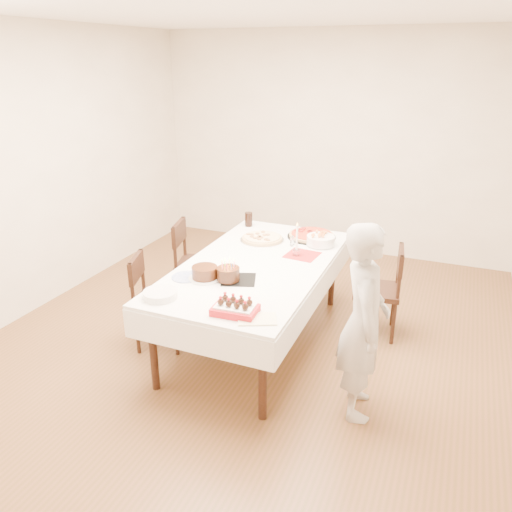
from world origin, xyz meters
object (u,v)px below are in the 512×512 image
at_px(pizza_pepperoni, 311,235).
at_px(layer_cake, 205,273).
at_px(birthday_cake, 228,270).
at_px(pizza_white, 262,238).
at_px(chair_left_savory, 199,264).
at_px(cola_glass, 249,219).
at_px(chair_right_savory, 376,290).
at_px(dining_table, 256,303).
at_px(chair_left_dessert, 160,301).
at_px(pasta_bowl, 321,240).
at_px(strawberry_box, 235,308).
at_px(taper_candle, 297,239).
at_px(person, 363,322).

height_order(pizza_pepperoni, layer_cake, layer_cake).
distance_m(layer_cake, birthday_cake, 0.20).
bearing_deg(pizza_white, chair_left_savory, -171.31).
relative_size(pizza_white, cola_glass, 2.89).
relative_size(chair_right_savory, cola_glass, 5.86).
bearing_deg(chair_right_savory, chair_left_savory, 175.30).
distance_m(dining_table, cola_glass, 1.09).
xyz_separation_m(dining_table, pizza_pepperoni, (0.24, 0.81, 0.40)).
bearing_deg(dining_table, layer_cake, -119.36).
height_order(chair_left_dessert, pasta_bowl, pasta_bowl).
bearing_deg(pizza_white, pizza_pepperoni, 33.70).
height_order(dining_table, pizza_pepperoni, pizza_pepperoni).
bearing_deg(strawberry_box, chair_right_savory, 62.76).
height_order(taper_candle, strawberry_box, taper_candle).
xyz_separation_m(pizza_pepperoni, pasta_bowl, (0.14, -0.18, 0.03)).
relative_size(chair_left_dessert, strawberry_box, 2.77).
height_order(chair_right_savory, strawberry_box, chair_right_savory).
bearing_deg(pizza_white, pasta_bowl, 9.19).
bearing_deg(layer_cake, taper_candle, 55.61).
height_order(pizza_white, cola_glass, cola_glass).
distance_m(chair_left_dessert, birthday_cake, 0.81).
bearing_deg(taper_candle, birthday_cake, -114.25).
height_order(cola_glass, strawberry_box, cola_glass).
bearing_deg(person, birthday_cake, 66.72).
distance_m(person, pizza_pepperoni, 1.59).
bearing_deg(pizza_pepperoni, strawberry_box, -91.20).
bearing_deg(pizza_pepperoni, cola_glass, 173.39).
relative_size(cola_glass, birthday_cake, 0.81).
relative_size(chair_right_savory, strawberry_box, 2.80).
height_order(chair_left_dessert, cola_glass, cola_glass).
relative_size(pasta_bowl, taper_candle, 0.85).
height_order(chair_right_savory, cola_glass, cola_glass).
height_order(dining_table, pizza_white, pizza_white).
bearing_deg(birthday_cake, strawberry_box, -59.48).
distance_m(chair_left_savory, person, 2.11).
bearing_deg(pizza_white, chair_left_dessert, -123.12).
bearing_deg(chair_right_savory, pasta_bowl, 163.95).
xyz_separation_m(pizza_white, cola_glass, (-0.29, 0.35, 0.05)).
relative_size(dining_table, birthday_cake, 12.04).
relative_size(pizza_pepperoni, pasta_bowl, 1.79).
height_order(dining_table, chair_left_dessert, chair_left_dessert).
height_order(pizza_pepperoni, taper_candle, taper_candle).
xyz_separation_m(pasta_bowl, cola_glass, (-0.84, 0.26, 0.02)).
distance_m(chair_left_dessert, layer_cake, 0.63).
xyz_separation_m(taper_candle, strawberry_box, (-0.05, -1.17, -0.12)).
relative_size(chair_left_dessert, birthday_cake, 4.71).
bearing_deg(chair_left_dessert, birthday_cake, 156.56).
bearing_deg(chair_left_dessert, cola_glass, -122.57).
distance_m(pizza_pepperoni, pasta_bowl, 0.23).
bearing_deg(birthday_cake, cola_glass, 106.71).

